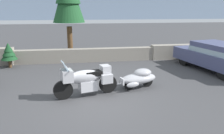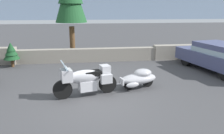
{
  "view_description": "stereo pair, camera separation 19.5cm",
  "coord_description": "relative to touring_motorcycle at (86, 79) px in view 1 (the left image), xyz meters",
  "views": [
    {
      "loc": [
        -0.43,
        -7.14,
        3.03
      ],
      "look_at": [
        0.82,
        1.07,
        0.85
      ],
      "focal_mm": 35.87,
      "sensor_mm": 36.0,
      "label": 1
    },
    {
      "loc": [
        -0.24,
        -7.16,
        3.03
      ],
      "look_at": [
        0.82,
        1.07,
        0.85
      ],
      "focal_mm": 35.87,
      "sensor_mm": 36.0,
      "label": 2
    }
  ],
  "objects": [
    {
      "name": "ground_plane",
      "position": [
        0.21,
        -0.41,
        -0.62
      ],
      "size": [
        80.0,
        80.0,
        0.0
      ],
      "primitive_type": "plane",
      "color": "#424244"
    },
    {
      "name": "car_shaped_trailer",
      "position": [
        2.06,
        0.52,
        -0.21
      ],
      "size": [
        2.22,
        1.06,
        0.76
      ],
      "color": "black",
      "rests_on": "ground"
    },
    {
      "name": "pine_sapling_near",
      "position": [
        -3.83,
        4.59,
        0.2
      ],
      "size": [
        0.83,
        0.83,
        1.31
      ],
      "color": "brown",
      "rests_on": "ground"
    },
    {
      "name": "touring_motorcycle",
      "position": [
        0.0,
        0.0,
        0.0
      ],
      "size": [
        2.27,
        1.08,
        1.33
      ],
      "color": "black",
      "rests_on": "ground"
    },
    {
      "name": "sedan_at_right_edge",
      "position": [
        6.52,
        2.37,
        0.15
      ],
      "size": [
        2.63,
        4.76,
        1.41
      ],
      "color": "black",
      "rests_on": "ground"
    },
    {
      "name": "stone_guard_wall",
      "position": [
        -0.07,
        5.3,
        -0.19
      ],
      "size": [
        24.0,
        0.63,
        0.94
      ],
      "color": "gray",
      "rests_on": "ground"
    }
  ]
}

